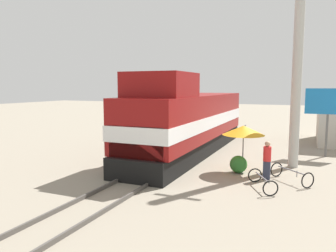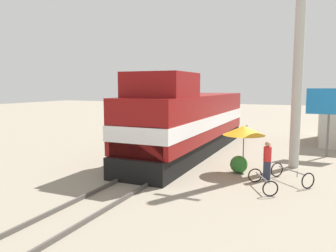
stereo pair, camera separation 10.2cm
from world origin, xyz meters
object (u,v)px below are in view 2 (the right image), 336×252
object	(u,v)px
vendor_umbrella	(244,130)
billboard_sign	(329,105)
locomotive	(189,122)
person_bystander	(267,159)
utility_pole	(298,61)
bicycle	(292,175)
bicycle_spare	(262,181)

from	to	relation	value
vendor_umbrella	billboard_sign	world-z (taller)	billboard_sign
locomotive	person_bystander	size ratio (longest dim) A/B	8.57
utility_pole	bicycle	size ratio (longest dim) A/B	5.78
billboard_sign	bicycle_spare	xyz separation A→B (m)	(-2.57, -7.73, -2.69)
vendor_umbrella	billboard_sign	bearing A→B (deg)	55.38
bicycle	utility_pole	bearing A→B (deg)	46.19
vendor_umbrella	bicycle_spare	xyz separation A→B (m)	(1.20, -2.26, -1.70)
person_bystander	bicycle_spare	world-z (taller)	person_bystander
bicycle_spare	locomotive	bearing A→B (deg)	107.16
vendor_umbrella	bicycle_spare	size ratio (longest dim) A/B	1.16
locomotive	bicycle	distance (m)	7.35
utility_pole	bicycle_spare	size ratio (longest dim) A/B	5.42
utility_pole	bicycle	distance (m)	5.71
utility_pole	billboard_sign	size ratio (longest dim) A/B	2.64
vendor_umbrella	person_bystander	world-z (taller)	vendor_umbrella
person_bystander	bicycle_spare	xyz separation A→B (m)	(0.01, -1.48, -0.61)
bicycle	billboard_sign	bearing A→B (deg)	31.04
utility_pole	bicycle_spare	xyz separation A→B (m)	(-0.95, -4.32, -4.96)
utility_pole	billboard_sign	bearing A→B (deg)	64.53
person_bystander	bicycle_spare	size ratio (longest dim) A/B	0.88
bicycle_spare	billboard_sign	bearing A→B (deg)	44.92
bicycle_spare	person_bystander	bearing A→B (deg)	63.56
utility_pole	locomotive	bearing A→B (deg)	171.07
locomotive	billboard_sign	size ratio (longest dim) A/B	3.68
vendor_umbrella	bicycle_spare	distance (m)	3.07
person_bystander	bicycle	distance (m)	1.17
bicycle	person_bystander	bearing A→B (deg)	132.61
utility_pole	person_bystander	xyz separation A→B (m)	(-0.96, -2.84, -4.35)
locomotive	utility_pole	bearing A→B (deg)	-8.93
utility_pole	bicycle	bearing A→B (deg)	-88.77
billboard_sign	bicycle	bearing A→B (deg)	-103.93
utility_pole	billboard_sign	distance (m)	4.40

